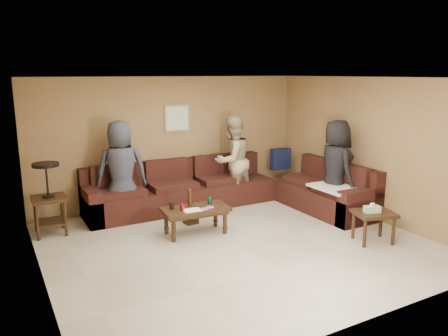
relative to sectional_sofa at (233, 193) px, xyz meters
name	(u,v)px	position (x,y,z in m)	size (l,w,h in m)	color
room	(237,136)	(-0.81, -1.52, 1.34)	(5.60, 5.50, 2.50)	#B5AC99
sectional_sofa	(233,193)	(0.00, 0.00, 0.00)	(4.65, 2.90, 0.97)	#341511
coffee_table	(195,211)	(-1.18, -0.83, 0.05)	(1.10, 0.61, 0.73)	black
end_table_left	(48,197)	(-3.25, 0.29, 0.29)	(0.54, 0.54, 1.18)	black
side_table_right	(374,216)	(1.07, -2.47, 0.09)	(0.71, 0.64, 0.63)	black
waste_bin	(191,216)	(-1.05, -0.34, -0.20)	(0.22, 0.22, 0.26)	black
wall_art	(177,118)	(-0.71, 0.96, 1.37)	(0.52, 0.04, 0.52)	tan
person_left	(122,171)	(-2.01, 0.42, 0.57)	(0.87, 0.57, 1.79)	#2C313E
person_middle	(232,160)	(0.18, 0.35, 0.55)	(0.85, 0.67, 1.76)	tan
person_right	(336,168)	(1.49, -1.15, 0.55)	(0.86, 0.56, 1.75)	black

